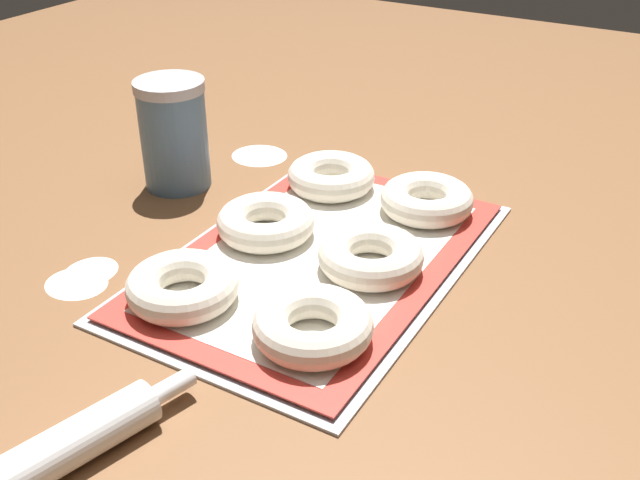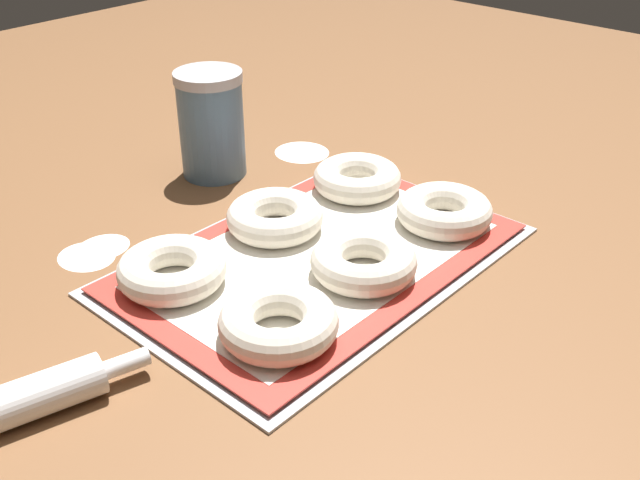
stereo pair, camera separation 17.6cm
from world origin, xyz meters
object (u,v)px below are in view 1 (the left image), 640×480
bagel_back_left (182,286)px  flour_canister (174,134)px  bagel_front_center (372,255)px  bagel_back_center (266,222)px  bagel_front_left (313,325)px  rolling_pin (11,478)px  baking_tray (320,258)px  bagel_front_right (427,199)px  bagel_back_right (331,176)px

bagel_back_left → flour_canister: 0.35m
bagel_front_center → bagel_back_center: size_ratio=1.00×
bagel_front_left → rolling_pin: (-0.31, 0.12, -0.01)m
bagel_back_left → baking_tray: bearing=-26.5°
rolling_pin → bagel_front_right: bearing=-9.7°
flour_canister → bagel_back_left: bearing=-139.6°
bagel_front_left → bagel_back_center: size_ratio=1.00×
bagel_back_center → rolling_pin: (-0.48, -0.05, -0.01)m
baking_tray → bagel_back_left: bearing=153.5°
bagel_front_left → bagel_back_center: 0.24m
bagel_front_left → rolling_pin: size_ratio=0.36×
bagel_front_center → bagel_back_center: 0.16m
baking_tray → bagel_back_right: (0.18, 0.08, 0.03)m
bagel_front_center → flour_canister: 0.40m
bagel_back_center → bagel_front_right: bearing=-43.6°
baking_tray → flour_canister: bearing=74.4°
bagel_back_center → flour_canister: flour_canister is taller
baking_tray → flour_canister: (0.09, 0.31, 0.08)m
rolling_pin → baking_tray: bearing=-4.4°
baking_tray → bagel_front_center: bagel_front_center is taller
bagel_front_center → flour_canister: flour_canister is taller
baking_tray → bagel_back_left: 0.20m
bagel_back_center → bagel_back_right: 0.17m
bagel_back_right → bagel_front_right: bearing=-89.5°
bagel_front_right → bagel_back_right: size_ratio=1.00×
baking_tray → bagel_back_left: (-0.18, 0.09, 0.03)m
baking_tray → bagel_front_right: (0.18, -0.08, 0.03)m
bagel_back_center → bagel_back_right: same height
rolling_pin → bagel_front_left: bearing=-21.5°
bagel_back_left → bagel_back_center: size_ratio=1.00×
bagel_front_left → bagel_front_center: 0.16m
bagel_front_left → bagel_front_center: bearing=3.6°
bagel_front_center → flour_canister: bearing=77.4°
bagel_back_left → flour_canister: (0.26, 0.22, 0.05)m
bagel_back_left → flour_canister: size_ratio=0.79×
bagel_back_center → flour_canister: size_ratio=0.79×
bagel_front_center → bagel_back_right: same height
flour_canister → bagel_front_left: bearing=-122.3°
bagel_back_center → bagel_back_right: (0.17, -0.01, 0.00)m
bagel_back_right → flour_canister: (-0.09, 0.23, 0.05)m
baking_tray → rolling_pin: 0.47m
baking_tray → bagel_back_left: size_ratio=3.97×
bagel_front_right → bagel_front_center: bearing=180.0°
bagel_front_right → bagel_back_center: bearing=136.4°
bagel_front_center → bagel_front_right: size_ratio=1.00×
baking_tray → bagel_front_center: size_ratio=3.97×
bagel_front_center → bagel_front_left: bearing=-176.4°
bagel_front_right → bagel_back_center: same height
baking_tray → flour_canister: size_ratio=3.13×
bagel_front_left → bagel_front_right: (0.34, 0.01, 0.00)m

